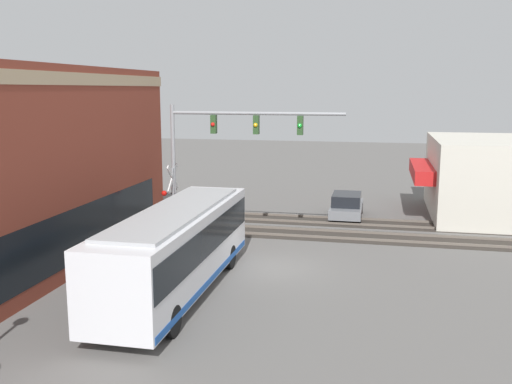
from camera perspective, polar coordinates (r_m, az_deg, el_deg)
ground_plane at (r=24.47m, az=1.42°, el=-7.59°), size 120.00×120.00×0.00m
shop_building at (r=36.62m, az=22.75°, el=1.33°), size 9.47×8.54×4.63m
city_bus at (r=21.27m, az=-7.91°, el=-5.48°), size 10.93×2.59×3.20m
traffic_signal_gantry at (r=28.04m, az=-3.14°, el=5.27°), size 0.42×8.63×6.75m
crossing_signal at (r=29.09m, az=-8.31°, el=-0.15°), size 1.41×1.18×3.81m
rail_track_near at (r=30.15m, az=3.57°, el=-4.11°), size 2.60×60.00×0.15m
rail_track_far at (r=33.23m, az=4.41°, el=-2.77°), size 2.60×60.00×0.15m
parked_car_grey at (r=34.07m, az=9.05°, el=-1.43°), size 4.33×1.82×1.46m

